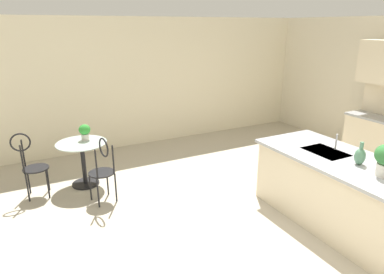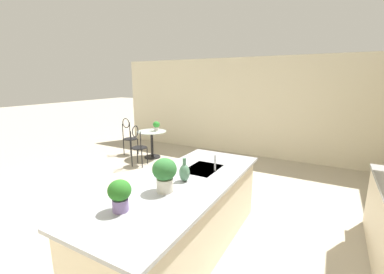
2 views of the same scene
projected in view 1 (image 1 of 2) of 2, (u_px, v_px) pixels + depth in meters
The scene contains 9 objects.
ground_plane at pixel (284, 237), 4.23m from camera, with size 40.00×40.00×0.00m, color #B2A893.
wall_left_window at pixel (155, 82), 7.40m from camera, with size 0.12×7.80×2.70m, color beige.
kitchen_island at pixel (356, 200), 4.21m from camera, with size 2.80×1.06×0.92m.
bistro_table at pixel (83, 160), 5.50m from camera, with size 0.80×0.80×0.74m.
chair_near_window at pixel (103, 167), 4.90m from camera, with size 0.51×0.45×1.04m.
chair_by_island at pixel (31, 162), 5.07m from camera, with size 0.41×0.50×1.04m.
sink_faucet at pixel (336, 142), 4.57m from camera, with size 0.02×0.02×0.22m, color #B2B5BA.
potted_plant_on_table at pixel (85, 131), 5.49m from camera, with size 0.18×0.18×0.26m.
vase_on_counter at pixel (360, 156), 4.07m from camera, with size 0.13×0.13×0.29m.
Camera 1 is at (2.68, -2.69, 2.53)m, focal length 31.59 mm.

